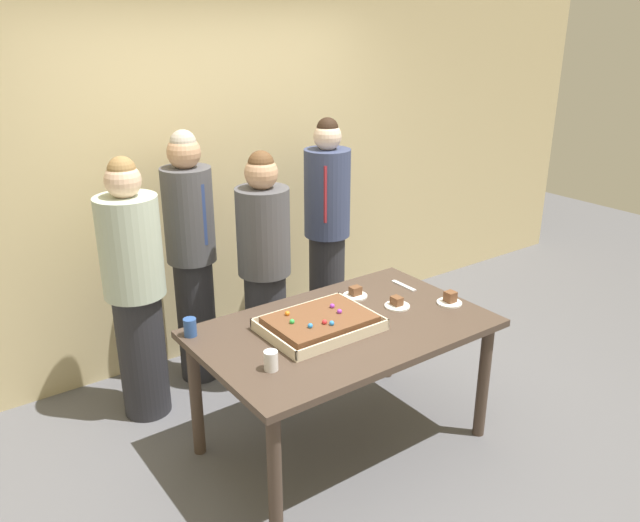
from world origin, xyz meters
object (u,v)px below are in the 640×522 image
Objects in this scene: plated_slice_near_right at (355,293)px; drink_cup_nearest at (190,327)px; cake_server_utensil at (404,286)px; drink_cup_middle at (271,361)px; party_table at (344,340)px; person_striped_tie_right at (265,271)px; person_serving_front at (135,289)px; plated_slice_near_left at (397,304)px; plated_slice_far_left at (450,300)px; person_far_right_suit at (192,255)px; person_green_shirt_behind at (327,232)px; sheet_cake at (320,323)px.

plated_slice_near_right is 1.05m from drink_cup_nearest.
drink_cup_middle is at bearing -162.78° from cake_server_utensil.
cake_server_utensil reaches higher than party_table.
person_striped_tie_right is at bearing 60.31° from drink_cup_middle.
person_serving_front is (-1.11, 0.73, 0.05)m from plated_slice_near_right.
party_table is at bearing -178.50° from plated_slice_near_left.
drink_cup_nearest is 0.58m from drink_cup_middle.
plated_slice_far_left is at bearing 45.44° from person_striped_tie_right.
person_striped_tie_right is (0.56, 0.98, 0.01)m from drink_cup_middle.
person_far_right_suit reaches higher than plated_slice_near_left.
plated_slice_near_left is 1.50× the size of drink_cup_middle.
person_striped_tie_right reaches higher than plated_slice_far_left.
drink_cup_middle is at bearing -7.06° from person_green_shirt_behind.
plated_slice_near_left is 1.00× the size of plated_slice_far_left.
person_green_shirt_behind is at bearing 25.90° from drink_cup_nearest.
plated_slice_near_left is at bearing 15.84° from person_serving_front.
person_far_right_suit is (-0.99, 0.99, 0.13)m from cake_server_utensil.
party_table is at bearing 5.88° from person_far_right_suit.
person_serving_front is 0.51m from person_far_right_suit.
party_table is 0.93× the size of person_green_shirt_behind.
person_striped_tie_right is 0.51m from person_far_right_suit.
plated_slice_near_right reaches higher than party_table.
sheet_cake is 4.08× the size of plated_slice_near_right.
person_green_shirt_behind reaches higher than person_serving_front.
person_far_right_suit reaches higher than person_serving_front.
plated_slice_far_left is 1.53m from drink_cup_nearest.
person_green_shirt_behind is (0.38, 0.81, 0.11)m from plated_slice_near_right.
drink_cup_nearest is 1.59m from person_green_shirt_behind.
plated_slice_far_left reaches higher than plated_slice_near_left.
person_green_shirt_behind is at bearing 44.72° from drink_cup_middle.
person_striped_tie_right is (-0.43, 0.80, 0.05)m from plated_slice_near_left.
party_table is 16.17× the size of drink_cup_nearest.
sheet_cake is 1.33m from person_green_shirt_behind.
party_table is at bearing -16.01° from sheet_cake.
drink_cup_middle reaches higher than party_table.
person_green_shirt_behind is at bearing 90.55° from plated_slice_far_left.
drink_cup_nearest is at bearing 106.45° from drink_cup_middle.
cake_server_utensil is at bearing 18.10° from party_table.
party_table is 1.30m from person_serving_front.
plated_slice_far_left is 0.09× the size of person_striped_tie_right.
drink_cup_nearest is 0.50× the size of cake_server_utensil.
drink_cup_nearest is (-1.04, 0.12, 0.03)m from plated_slice_near_right.
party_table is at bearing -137.90° from plated_slice_near_right.
person_far_right_suit is at bearing 124.68° from plated_slice_near_right.
person_serving_front is at bearing -94.62° from person_striped_tie_right.
drink_cup_middle is at bearing -169.71° from plated_slice_near_left.
drink_cup_middle is 1.78m from person_green_shirt_behind.
person_striped_tie_right is (-0.71, 0.96, 0.04)m from plated_slice_far_left.
person_far_right_suit reaches higher than party_table.
party_table is at bearing 9.99° from person_striped_tie_right.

